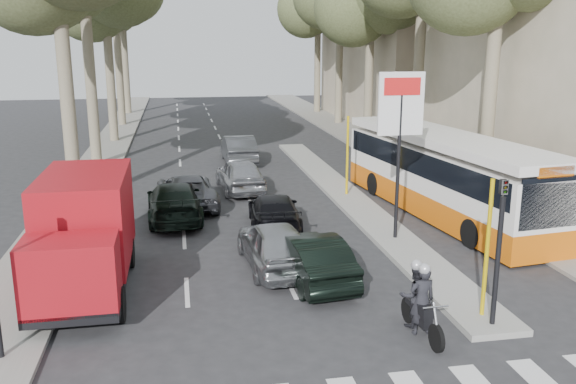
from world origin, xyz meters
The scene contains 19 objects.
ground centered at (0.00, 0.00, 0.00)m, with size 120.00×120.00×0.00m, color #28282B.
sidewalk_right centered at (8.60, 25.00, 0.06)m, with size 3.20×70.00×0.12m, color gray.
median_left centered at (-8.00, 28.00, 0.06)m, with size 2.40×64.00×0.12m, color gray.
traffic_island centered at (3.25, 11.00, 0.08)m, with size 1.50×26.00×0.16m, color gray.
building_far centered at (15.50, 34.00, 8.00)m, with size 11.00×20.00×16.00m, color #B7A88E.
billboard centered at (3.25, 5.00, 3.70)m, with size 1.50×12.10×5.60m.
traffic_light_island centered at (3.25, -1.50, 2.49)m, with size 0.16×0.41×3.60m.
silver_hatchback centered at (-1.10, 3.36, 0.72)m, with size 1.70×4.24×1.44m, color #999CA1.
dark_hatchback centered at (-0.25, 2.21, 0.68)m, with size 1.44×4.13×1.36m, color black.
queue_car_a centered at (-3.50, 10.82, 0.65)m, with size 2.16×4.68×1.30m, color #44464B.
queue_car_b centered at (-0.50, 7.18, 0.62)m, with size 1.75×4.30×1.25m, color black.
queue_car_c centered at (-1.10, 13.00, 0.74)m, with size 1.74×4.34×1.48m, color #94969B.
queue_car_d centered at (-0.50, 19.56, 0.75)m, with size 1.60×4.58×1.51m, color #45484C.
queue_car_e centered at (-4.00, 9.00, 0.70)m, with size 1.96×4.82×1.40m, color black.
red_truck centered at (-6.30, 2.63, 1.63)m, with size 2.23×5.80×3.09m.
city_bus centered at (6.20, 7.89, 1.65)m, with size 4.01×12.11×3.13m.
motorcycle centered at (1.50, -1.28, 0.80)m, with size 0.76×2.08×1.76m.
pedestrian_near centered at (9.28, 7.18, 1.06)m, with size 1.10×0.54×1.87m, color #3E2F46.
pedestrian_far centered at (9.70, 11.22, 0.95)m, with size 1.07×0.47×1.65m, color brown.
Camera 1 is at (-3.76, -13.43, 6.56)m, focal length 38.00 mm.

